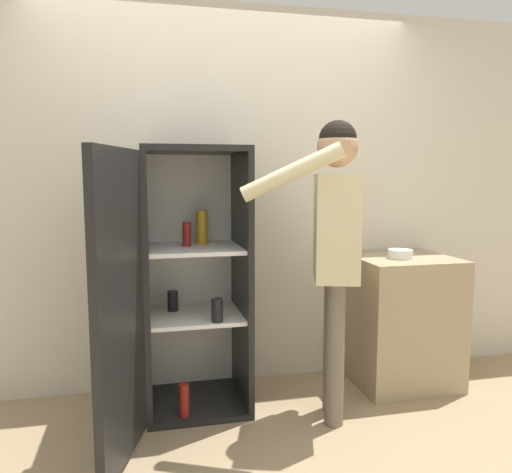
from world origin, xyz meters
The scene contains 6 objects.
ground_plane centered at (0.00, 0.00, 0.00)m, with size 12.00×12.00×0.00m, color tan.
wall_back centered at (0.00, 0.98, 1.27)m, with size 7.00×0.06×2.55m.
refrigerator centered at (-0.36, 0.55, 0.80)m, with size 0.84×1.19×1.60m.
person centered at (0.50, 0.28, 1.12)m, with size 0.76×0.54×1.74m.
counter centered at (1.16, 0.64, 0.44)m, with size 0.66×0.57×0.88m.
bowl centered at (1.11, 0.61, 0.91)m, with size 0.16×0.16×0.06m.
Camera 1 is at (-0.57, -2.37, 1.43)m, focal length 35.00 mm.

